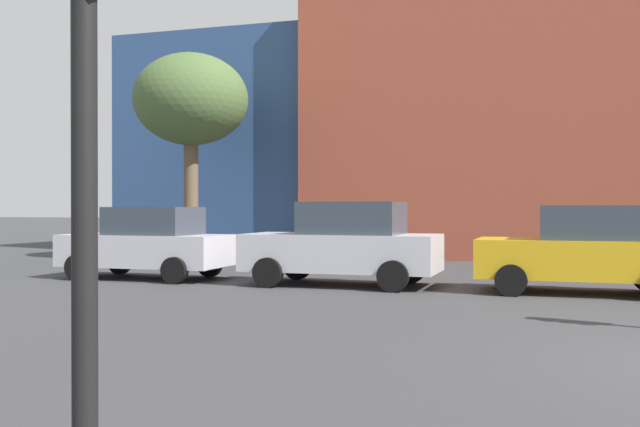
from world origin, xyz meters
name	(u,v)px	position (x,y,z in m)	size (l,w,h in m)	color
building_backdrop	(592,132)	(-1.20, 21.00, 4.60)	(35.34, 11.66, 11.54)	#9E4733
parked_car_0	(148,243)	(-11.90, 6.87, 0.87)	(4.03, 1.98, 1.75)	silver
parked_car_1	(344,244)	(-6.92, 6.87, 0.92)	(4.29, 2.10, 1.86)	silver
parked_car_2	(585,250)	(-1.90, 6.87, 0.88)	(4.09, 2.01, 1.77)	gold
bare_tree_0	(191,101)	(-13.84, 12.72, 5.20)	(3.74, 3.74, 6.77)	brown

